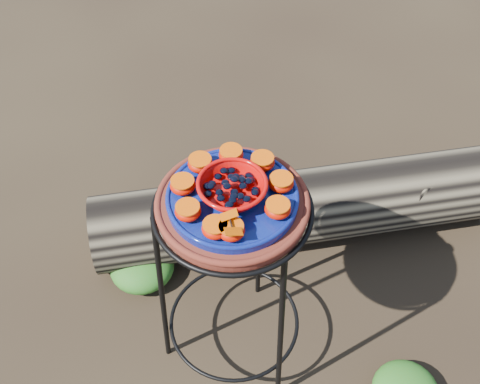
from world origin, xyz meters
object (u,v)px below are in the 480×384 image
at_px(terracotta_saucer, 232,205).
at_px(plant_stand, 234,286).
at_px(red_bowl, 232,189).
at_px(cobalt_plate, 232,198).
at_px(driftwood_log, 298,207).

bearing_deg(terracotta_saucer, plant_stand, 0.00).
xyz_separation_m(plant_stand, red_bowl, (0.00, 0.00, 0.42)).
relative_size(plant_stand, terracotta_saucer, 1.88).
xyz_separation_m(terracotta_saucer, red_bowl, (0.00, 0.00, 0.06)).
xyz_separation_m(terracotta_saucer, cobalt_plate, (0.00, 0.00, 0.03)).
distance_m(cobalt_plate, red_bowl, 0.03).
relative_size(terracotta_saucer, driftwood_log, 0.25).
distance_m(plant_stand, terracotta_saucer, 0.37).
bearing_deg(cobalt_plate, terracotta_saucer, 0.00).
xyz_separation_m(red_bowl, driftwood_log, (0.04, 0.53, -0.63)).
height_order(plant_stand, cobalt_plate, cobalt_plate).
distance_m(terracotta_saucer, driftwood_log, 0.78).
bearing_deg(plant_stand, cobalt_plate, 0.00).
relative_size(plant_stand, cobalt_plate, 2.19).
relative_size(cobalt_plate, driftwood_log, 0.21).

